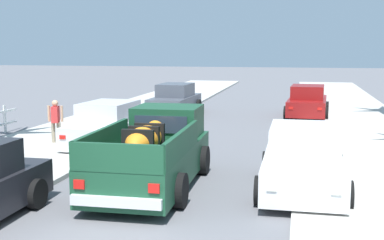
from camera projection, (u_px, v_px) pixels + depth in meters
sidewalk_left at (91, 129)px, 20.36m from camera, size 4.82×60.00×0.12m
sidewalk_right at (364, 139)px, 18.14m from camera, size 4.82×60.00×0.12m
curb_left at (115, 131)px, 20.15m from camera, size 0.16×60.00×0.10m
curb_right at (335, 139)px, 18.35m from camera, size 0.16×60.00×0.10m
pickup_truck at (154, 153)px, 12.20m from camera, size 2.29×5.25×1.80m
car_left_near at (307, 102)px, 24.49m from camera, size 2.20×4.33×1.54m
car_right_near at (110, 126)px, 17.12m from camera, size 2.19×4.33×1.54m
car_left_mid at (303, 161)px, 11.79m from camera, size 2.05×4.27×1.54m
car_right_mid at (175, 100)px, 25.54m from camera, size 2.15×4.32×1.54m
pedestrian at (56, 120)px, 17.14m from camera, size 0.57×0.42×1.59m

